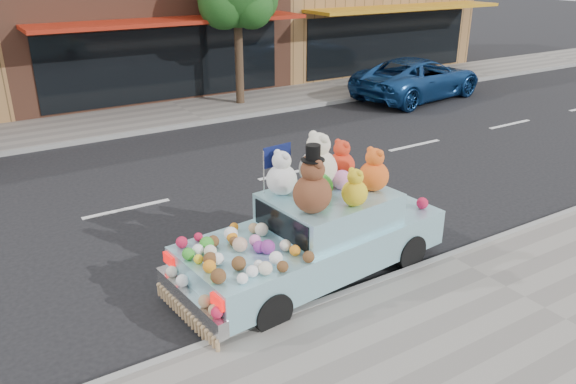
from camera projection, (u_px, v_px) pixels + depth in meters
ground at (292, 173)px, 13.46m from camera, size 120.00×120.00×0.00m
near_sidewalk at (524, 300)px, 8.34m from camera, size 60.00×3.00×0.12m
far_sidewalk at (187, 112)px, 18.53m from camera, size 60.00×3.00×0.12m
near_kerb at (449, 257)px, 9.52m from camera, size 60.00×0.12×0.13m
far_kerb at (205, 122)px, 17.35m from camera, size 60.00×0.12×0.13m
car_blue at (418, 78)px, 20.33m from camera, size 5.60×3.21×1.47m
art_car at (315, 229)px, 8.83m from camera, size 4.63×2.16×2.37m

